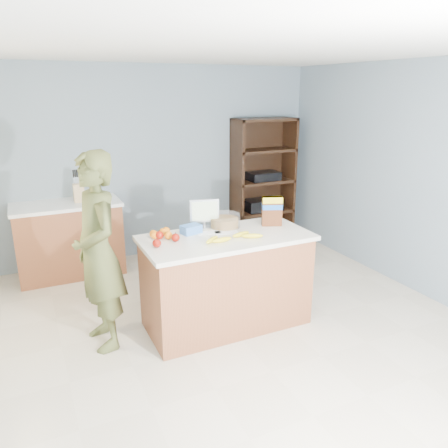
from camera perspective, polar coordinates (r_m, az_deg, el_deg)
name	(u,v)px	position (r m, az deg, el deg)	size (l,w,h in m)	color
floor	(240,338)	(4.15, 2.13, -14.65)	(4.50, 5.00, 0.02)	beige
walls	(242,159)	(3.56, 2.43, 8.53)	(4.52, 5.02, 2.51)	gray
counter_peninsula	(226,284)	(4.19, 0.29, -7.85)	(1.56, 0.76, 0.90)	brown
back_cabinet	(70,239)	(5.61, -19.52, -1.84)	(1.24, 0.62, 0.90)	brown
shelving_unit	(261,183)	(6.47, 4.89, 5.34)	(0.90, 0.40, 1.80)	black
person	(98,252)	(3.86, -16.13, -3.59)	(0.63, 0.41, 1.73)	#494D26
knife_block	(79,192)	(5.47, -18.44, 3.97)	(0.12, 0.10, 0.31)	tan
envelopes	(218,233)	(4.09, -0.83, -1.12)	(0.39, 0.22, 0.00)	white
bananas	(232,237)	(3.90, 1.04, -1.76)	(0.56, 0.19, 0.04)	yellow
apples	(164,239)	(3.85, -7.85, -1.90)	(0.27, 0.27, 0.07)	maroon
oranges	(161,233)	(4.00, -8.20, -1.23)	(0.20, 0.20, 0.07)	orange
blue_carton	(191,229)	(4.07, -4.33, -0.69)	(0.18, 0.12, 0.08)	blue
salad_bowl	(225,221)	(4.24, 0.07, 0.36)	(0.30, 0.30, 0.13)	#267219
tv	(204,212)	(4.20, -2.57, 1.60)	(0.28, 0.12, 0.28)	silver
cereal_box	(272,209)	(4.28, 6.30, 1.98)	(0.21, 0.14, 0.29)	#592B14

